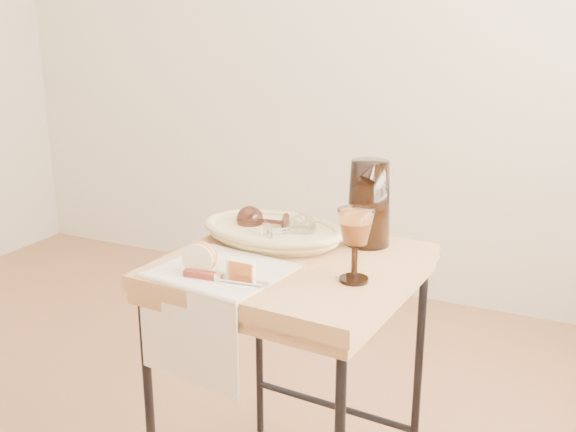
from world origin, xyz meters
The scene contains 11 objects.
wall_back centered at (0.00, 1.80, 1.35)m, with size 3.60×0.00×2.70m, color beige.
side_table centered at (0.62, 0.18, 0.38)m, with size 0.60×0.60×0.76m, color brown, non-canonical shape.
tea_towel centered at (0.51, 0.03, 0.76)m, with size 0.29×0.26×0.01m, color #F5E5C3.
bread_basket centered at (0.52, 0.28, 0.78)m, with size 0.36×0.25×0.05m, color olive, non-canonical shape.
goblet_lying_a centered at (0.48, 0.30, 0.81)m, with size 0.12×0.08×0.08m, color #411E17, non-canonical shape.
goblet_lying_b centered at (0.57, 0.26, 0.81)m, with size 0.12×0.07×0.07m, color white, non-canonical shape.
pitcher centered at (0.76, 0.37, 0.87)m, with size 0.16×0.24×0.27m, color black, non-canonical shape.
wine_goblet centered at (0.82, 0.11, 0.85)m, with size 0.09×0.09×0.18m, color white, non-canonical shape.
apple_half centered at (0.47, -0.01, 0.80)m, with size 0.08×0.04×0.08m, color #B40A05.
apple_wedge centered at (0.57, 0.01, 0.79)m, with size 0.06×0.03×0.04m, color beige.
table_knife centered at (0.54, -0.03, 0.77)m, with size 0.21×0.02×0.02m, color silver, non-canonical shape.
Camera 1 is at (1.31, -1.28, 1.36)m, focal length 41.90 mm.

